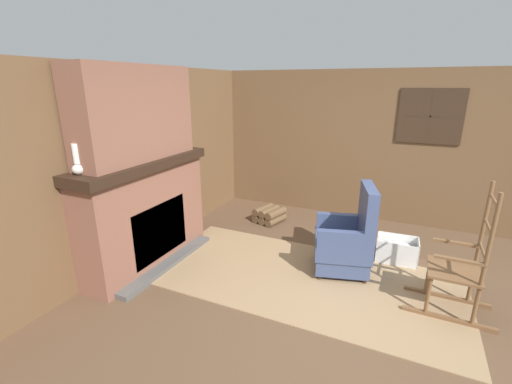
{
  "coord_description": "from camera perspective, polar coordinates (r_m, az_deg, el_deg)",
  "views": [
    {
      "loc": [
        0.38,
        -2.95,
        2.13
      ],
      "look_at": [
        -1.23,
        0.58,
        0.9
      ],
      "focal_mm": 24.0,
      "sensor_mm": 36.0,
      "label": 1
    }
  ],
  "objects": [
    {
      "name": "chimney_breast",
      "position": [
        4.09,
        -19.45,
        12.22
      ],
      "size": [
        0.38,
        1.55,
        1.03
      ],
      "color": "brown",
      "rests_on": "fireplace_hearth"
    },
    {
      "name": "rocking_chair",
      "position": [
        3.84,
        30.73,
        -11.42
      ],
      "size": [
        0.81,
        0.46,
        1.3
      ],
      "rotation": [
        0.0,
        0.0,
        3.13
      ],
      "color": "brown",
      "rests_on": "ground"
    },
    {
      "name": "oil_lamp_vase",
      "position": [
        3.66,
        -27.59,
        4.2
      ],
      "size": [
        0.12,
        0.12,
        0.3
      ],
      "color": "silver",
      "rests_on": "fireplace_hearth"
    },
    {
      "name": "ground_plane",
      "position": [
        3.66,
        14.66,
        -18.68
      ],
      "size": [
        14.0,
        14.0,
        0.0
      ],
      "primitive_type": "plane",
      "color": "brown"
    },
    {
      "name": "laundry_basket",
      "position": [
        4.68,
        22.42,
        -8.89
      ],
      "size": [
        0.5,
        0.36,
        0.3
      ],
      "rotation": [
        0.0,
        0.0,
        0.05
      ],
      "color": "white",
      "rests_on": "ground"
    },
    {
      "name": "area_rug",
      "position": [
        4.08,
        7.56,
        -13.94
      ],
      "size": [
        3.45,
        1.66,
        0.01
      ],
      "color": "#997A56",
      "rests_on": "ground"
    },
    {
      "name": "storage_case",
      "position": [
        4.33,
        -17.26,
        6.85
      ],
      "size": [
        0.15,
        0.28,
        0.16
      ],
      "color": "black",
      "rests_on": "fireplace_hearth"
    },
    {
      "name": "armchair",
      "position": [
        4.15,
        14.89,
        -8.04
      ],
      "size": [
        0.76,
        0.75,
        1.06
      ],
      "rotation": [
        0.0,
        0.0,
        3.41
      ],
      "color": "#3D4C75",
      "rests_on": "ground"
    },
    {
      "name": "fireplace_hearth",
      "position": [
        4.33,
        -17.77,
        -3.33
      ],
      "size": [
        0.64,
        1.86,
        1.3
      ],
      "color": "brown",
      "rests_on": "ground"
    },
    {
      "name": "firewood_stack",
      "position": [
        5.51,
        2.23,
        -3.81
      ],
      "size": [
        0.49,
        0.51,
        0.24
      ],
      "rotation": [
        0.0,
        0.0,
        -0.27
      ],
      "color": "brown",
      "rests_on": "ground"
    },
    {
      "name": "wood_panel_wall_back",
      "position": [
        5.71,
        20.69,
        6.97
      ],
      "size": [
        5.88,
        0.09,
        2.35
      ],
      "color": "brown",
      "rests_on": "ground"
    },
    {
      "name": "wood_panel_wall_left",
      "position": [
        4.35,
        -20.94,
        3.75
      ],
      "size": [
        0.06,
        5.88,
        2.35
      ],
      "color": "brown",
      "rests_on": "ground"
    }
  ]
}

